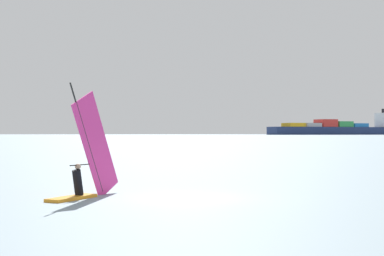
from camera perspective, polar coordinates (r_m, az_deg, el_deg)
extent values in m
plane|color=gray|center=(21.27, -0.33, -7.06)|extent=(4000.00, 4000.00, 0.00)
cube|color=orange|center=(21.17, -12.06, -6.92)|extent=(0.93, 2.31, 0.12)
cylinder|color=black|center=(21.74, -10.57, -1.13)|extent=(0.33, 2.02, 4.17)
cube|color=#D8338C|center=(22.19, -9.68, -1.78)|extent=(0.44, 2.95, 4.22)
cylinder|color=black|center=(21.53, -11.07, -3.66)|extent=(0.22, 1.36, 0.04)
cylinder|color=black|center=(21.39, -11.46, -5.42)|extent=(0.38, 0.54, 0.99)
sphere|color=tan|center=(21.35, -11.46, -3.84)|extent=(0.22, 0.22, 0.22)
cube|color=navy|center=(803.75, 14.45, -0.28)|extent=(174.17, 153.53, 10.61)
cube|color=silver|center=(851.30, 18.73, 0.76)|extent=(23.85, 24.94, 20.38)
cylinder|color=black|center=(851.69, 18.73, 1.65)|extent=(4.00, 4.00, 6.00)
cube|color=#1E66AD|center=(822.75, 16.27, 0.27)|extent=(33.50, 33.73, 5.20)
cube|color=#2D8C47|center=(807.70, 14.84, 0.37)|extent=(33.50, 33.73, 7.80)
cube|color=red|center=(793.17, 13.34, 0.48)|extent=(33.50, 33.73, 10.40)
cube|color=#99999E|center=(779.14, 11.80, 0.30)|extent=(33.50, 33.73, 5.20)
cube|color=gold|center=(765.74, 10.20, 0.31)|extent=(33.50, 33.73, 5.20)
cube|color=#756B56|center=(1402.92, 10.16, 0.23)|extent=(843.04, 390.29, 40.34)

